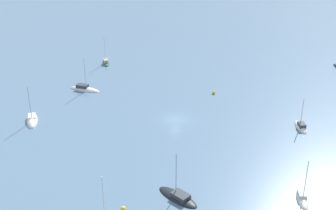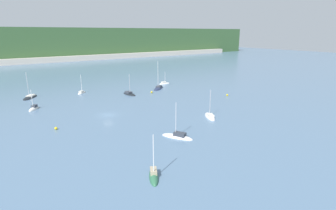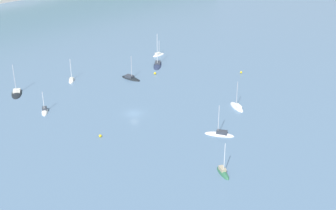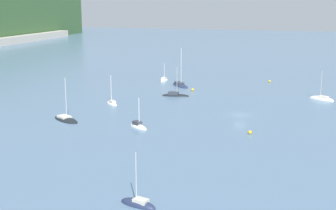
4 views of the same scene
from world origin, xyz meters
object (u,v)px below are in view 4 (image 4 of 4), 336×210
sailboat_1 (164,80)px  mooring_buoy_2 (270,81)px  mooring_buoy_0 (250,132)px  sailboat_2 (112,104)px  mooring_buoy_1 (193,90)px  sailboat_6 (321,99)px  sailboat_3 (138,127)px  sailboat_7 (175,95)px  sailboat_4 (138,205)px  sailboat_5 (180,86)px  sailboat_0 (66,120)px

sailboat_1 → mooring_buoy_2: size_ratio=8.73×
sailboat_1 → mooring_buoy_0: bearing=-147.7°
sailboat_1 → sailboat_2: bearing=176.6°
mooring_buoy_1 → sailboat_6: bearing=-93.7°
sailboat_3 → sailboat_7: sailboat_7 is taller
sailboat_2 → mooring_buoy_1: bearing=-80.4°
sailboat_1 → mooring_buoy_2: 32.45m
sailboat_4 → mooring_buoy_1: size_ratio=10.17×
sailboat_2 → sailboat_5: bearing=-64.9°
mooring_buoy_2 → mooring_buoy_1: bearing=135.9°
sailboat_0 → sailboat_6: sailboat_0 is taller
sailboat_6 → mooring_buoy_0: 38.82m
sailboat_0 → sailboat_3: sailboat_0 is taller
sailboat_4 → sailboat_6: sailboat_6 is taller
mooring_buoy_2 → sailboat_0: bearing=147.6°
mooring_buoy_1 → sailboat_7: bearing=160.6°
sailboat_4 → mooring_buoy_2: size_ratio=10.98×
sailboat_5 → mooring_buoy_1: 8.26m
sailboat_7 → mooring_buoy_0: 38.25m
sailboat_3 → sailboat_5: size_ratio=0.57×
sailboat_6 → mooring_buoy_0: bearing=95.7°
sailboat_0 → mooring_buoy_0: (0.39, -38.26, 0.27)m
sailboat_0 → sailboat_5: size_ratio=0.82×
sailboat_0 → mooring_buoy_0: bearing=33.3°
sailboat_4 → sailboat_5: size_ratio=0.64×
sailboat_3 → sailboat_7: (32.11, 1.33, 0.00)m
sailboat_6 → mooring_buoy_1: size_ratio=11.31×
sailboat_4 → sailboat_6: bearing=-92.5°
mooring_buoy_0 → mooring_buoy_1: size_ratio=0.93×
sailboat_2 → sailboat_6: bearing=-114.2°
sailboat_3 → sailboat_5: 46.60m
sailboat_1 → sailboat_5: (-7.78, -7.28, -0.01)m
sailboat_0 → mooring_buoy_2: sailboat_0 is taller
sailboat_0 → sailboat_6: (36.70, -51.99, -0.01)m
sailboat_6 → mooring_buoy_1: 34.04m
sailboat_2 → mooring_buoy_0: bearing=-161.5°
sailboat_0 → mooring_buoy_2: size_ratio=14.15×
sailboat_0 → sailboat_7: (30.93, -15.23, 0.04)m
sailboat_0 → sailboat_7: bearing=96.5°
sailboat_2 → mooring_buoy_1: 26.38m
sailboat_2 → sailboat_3: 22.66m
sailboat_3 → sailboat_4: bearing=-35.2°
sailboat_1 → sailboat_4: (-88.01, -23.27, -0.04)m
mooring_buoy_2 → sailboat_4: bearing=174.7°
sailboat_1 → mooring_buoy_1: sailboat_1 is taller
sailboat_5 → sailboat_7: (-14.33, -2.45, 0.01)m
sailboat_3 → mooring_buoy_2: (60.10, -20.86, 0.23)m
sailboat_3 → mooring_buoy_0: bearing=39.0°
sailboat_5 → sailboat_3: bearing=-35.5°
sailboat_7 → mooring_buoy_2: size_ratio=11.86×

